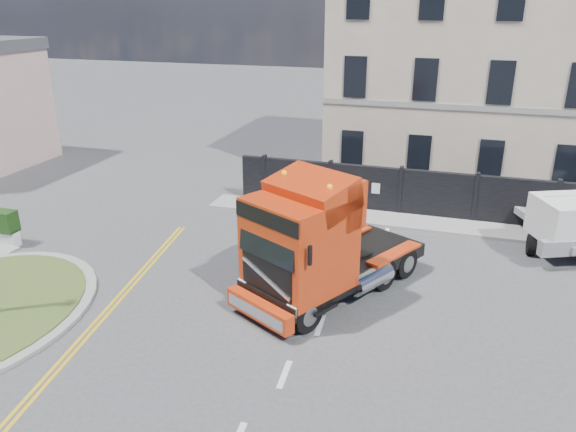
% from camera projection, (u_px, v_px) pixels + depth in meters
% --- Properties ---
extents(ground, '(120.00, 120.00, 0.00)m').
position_uv_depth(ground, '(228.00, 302.00, 16.88)').
color(ground, '#424244').
rests_on(ground, ground).
extents(hoarding_fence, '(18.80, 0.25, 2.00)m').
position_uv_depth(hoarding_fence, '(463.00, 198.00, 22.72)').
color(hoarding_fence, black).
rests_on(hoarding_fence, ground).
extents(georgian_building, '(12.30, 10.30, 12.80)m').
position_uv_depth(georgian_building, '(465.00, 58.00, 27.82)').
color(georgian_building, beige).
rests_on(georgian_building, ground).
extents(pavement_far, '(20.00, 1.60, 0.12)m').
position_uv_depth(pavement_far, '(446.00, 226.00, 22.42)').
color(pavement_far, gray).
rests_on(pavement_far, ground).
extents(truck, '(5.21, 6.83, 3.88)m').
position_uv_depth(truck, '(314.00, 247.00, 16.43)').
color(truck, black).
rests_on(truck, ground).
extents(flatbed_pickup, '(3.99, 5.76, 2.18)m').
position_uv_depth(flatbed_pickup, '(564.00, 221.00, 19.92)').
color(flatbed_pickup, gray).
rests_on(flatbed_pickup, ground).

